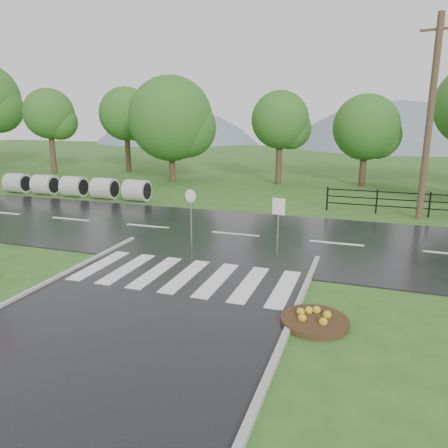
% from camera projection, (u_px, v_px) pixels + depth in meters
% --- Properties ---
extents(ground, '(120.00, 120.00, 0.00)m').
position_uv_depth(ground, '(82.00, 366.00, 8.54)').
color(ground, '#2F5D1F').
rests_on(ground, ground).
extents(main_road, '(90.00, 8.00, 0.04)m').
position_uv_depth(main_road, '(235.00, 235.00, 17.71)').
color(main_road, black).
rests_on(main_road, ground).
extents(crosswalk, '(6.50, 2.80, 0.02)m').
position_uv_depth(crosswalk, '(185.00, 276.00, 13.11)').
color(crosswalk, silver).
rests_on(crosswalk, ground).
extents(fence_west, '(9.58, 0.08, 1.20)m').
position_uv_depth(fence_west, '(430.00, 202.00, 20.60)').
color(fence_west, black).
rests_on(fence_west, ground).
extents(hills, '(102.00, 48.00, 48.00)m').
position_uv_depth(hills, '(357.00, 242.00, 70.87)').
color(hills, slate).
rests_on(hills, ground).
extents(treeline, '(83.20, 5.20, 10.00)m').
position_uv_depth(treeline, '(310.00, 185.00, 30.24)').
color(treeline, '#275D1C').
rests_on(treeline, ground).
extents(culvert_pipes, '(9.70, 1.20, 1.20)m').
position_uv_depth(culvert_pipes, '(74.00, 187.00, 25.78)').
color(culvert_pipes, '#9E9B93').
rests_on(culvert_pipes, ground).
extents(flower_bed, '(1.59, 1.59, 0.32)m').
position_uv_depth(flower_bed, '(315.00, 320.00, 10.18)').
color(flower_bed, '#332111').
rests_on(flower_bed, ground).
extents(reg_sign_small, '(0.45, 0.12, 2.06)m').
position_uv_depth(reg_sign_small, '(278.00, 215.00, 14.65)').
color(reg_sign_small, '#939399').
rests_on(reg_sign_small, ground).
extents(reg_sign_round, '(0.47, 0.14, 2.07)m').
position_uv_depth(reg_sign_round, '(191.00, 209.00, 16.30)').
color(reg_sign_round, '#939399').
rests_on(reg_sign_round, ground).
extents(utility_pole_east, '(1.56, 0.55, 8.96)m').
position_uv_depth(utility_pole_east, '(430.00, 119.00, 19.35)').
color(utility_pole_east, '#473523').
rests_on(utility_pole_east, ground).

